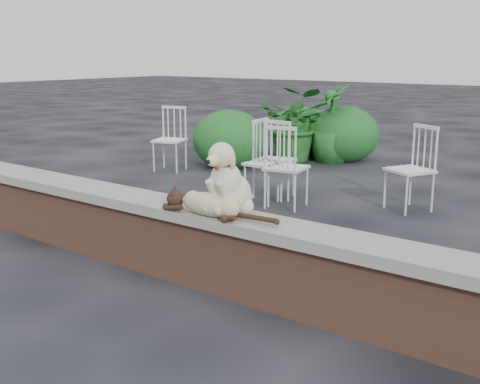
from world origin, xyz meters
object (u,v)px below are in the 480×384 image
Objects in this scene: chair_c at (287,166)px; chair_a at (170,139)px; chair_e at (274,159)px; potted_plant_a at (296,124)px; chair_d at (410,169)px; chair_b at (267,162)px; dog at (232,177)px; potted_plant_b at (332,123)px; cat at (210,203)px.

chair_a is at bearing -26.80° from chair_c.
potted_plant_a reaches higher than chair_e.
chair_d is at bearing -158.91° from chair_c.
dog is at bearing -54.73° from chair_b.
chair_a is 2.09m from potted_plant_a.
dog is at bearing -60.85° from chair_a.
potted_plant_b reaches higher than chair_b.
chair_a is 1.00× the size of chair_b.
dog reaches higher than chair_d.
chair_a is at bearing 137.34° from cat.
chair_b is (-1.25, 2.50, -0.20)m from cat.
chair_d is (3.71, -0.07, 0.00)m from chair_a.
chair_b is at bearing -21.89° from chair_c.
chair_a and chair_b have the same top height.
chair_d is at bearing -21.36° from chair_a.
cat is 2.62m from chair_c.
chair_a is at bearing 168.34° from chair_b.
potted_plant_a is (-1.49, 2.56, 0.13)m from chair_c.
chair_e is at bearing -137.90° from chair_d.
chair_d is at bearing -35.19° from potted_plant_a.
potted_plant_a reaches higher than chair_a.
chair_e is (2.18, -0.47, 0.00)m from chair_a.
potted_plant_a is (1.06, 1.79, 0.13)m from chair_a.
chair_c and chair_e have the same top height.
chair_c is 2.97m from potted_plant_a.
chair_b is at bearing -129.25° from chair_d.
chair_b is at bearing -75.89° from potted_plant_b.
chair_b is (-1.33, 2.35, -0.38)m from dog.
chair_b is 0.24m from chair_e.
potted_plant_b is (-0.65, 2.57, 0.15)m from chair_e.
chair_c is at bearing -121.37° from chair_d.
dog is 0.57× the size of chair_c.
chair_e is 2.65m from potted_plant_b.
chair_e is 1.58m from chair_d.
chair_a is 0.76× the size of potted_plant_b.
potted_plant_b is (-0.71, 2.80, 0.15)m from chair_b.
dog is at bearing -62.72° from potted_plant_a.
dog is 0.45× the size of potted_plant_a.
potted_plant_b is (-2.03, 5.16, -0.23)m from dog.
chair_b is 2.90m from potted_plant_b.
dog is 2.53m from chair_c.
potted_plant_a reaches higher than chair_c.
chair_c is 0.76× the size of potted_plant_b.
chair_d is (0.22, 3.13, -0.20)m from cat.
chair_d is (1.16, 0.70, 0.00)m from chair_c.
dog is 4.71m from chair_a.
chair_d is (1.53, 0.40, 0.00)m from chair_e.
cat is 2.80m from chair_b.
chair_a is at bearing 69.28° from chair_e.
potted_plant_b reaches higher than chair_a.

